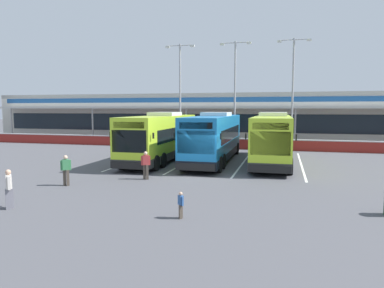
{
  "coord_description": "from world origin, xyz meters",
  "views": [
    {
      "loc": [
        4.99,
        -20.35,
        4.06
      ],
      "look_at": [
        -1.18,
        3.0,
        1.6
      ],
      "focal_mm": 32.54,
      "sensor_mm": 36.0,
      "label": 1
    }
  ],
  "objects_px": {
    "lamp_post_west": "(180,88)",
    "lamp_post_east": "(293,86)",
    "coach_bus_left_centre": "(214,138)",
    "pedestrian_child": "(181,204)",
    "coach_bus_leftmost": "(161,138)",
    "pedestrian_in_dark_coat": "(66,169)",
    "lamp_post_centre": "(235,87)",
    "coach_bus_centre": "(272,139)",
    "pedestrian_with_handbag": "(9,188)",
    "pedestrian_near_bin": "(146,164)"
  },
  "relations": [
    {
      "from": "pedestrian_in_dark_coat",
      "to": "coach_bus_centre",
      "type": "bearing_deg",
      "value": 46.36
    },
    {
      "from": "lamp_post_centre",
      "to": "lamp_post_east",
      "type": "relative_size",
      "value": 1.0
    },
    {
      "from": "pedestrian_with_handbag",
      "to": "lamp_post_west",
      "type": "height_order",
      "value": "lamp_post_west"
    },
    {
      "from": "coach_bus_left_centre",
      "to": "pedestrian_with_handbag",
      "type": "distance_m",
      "value": 15.75
    },
    {
      "from": "pedestrian_with_handbag",
      "to": "lamp_post_centre",
      "type": "xyz_separation_m",
      "value": [
        5.67,
        25.23,
        5.43
      ]
    },
    {
      "from": "coach_bus_leftmost",
      "to": "coach_bus_left_centre",
      "type": "bearing_deg",
      "value": 7.01
    },
    {
      "from": "lamp_post_west",
      "to": "coach_bus_centre",
      "type": "bearing_deg",
      "value": -44.81
    },
    {
      "from": "coach_bus_centre",
      "to": "pedestrian_in_dark_coat",
      "type": "distance_m",
      "value": 14.92
    },
    {
      "from": "coach_bus_leftmost",
      "to": "coach_bus_centre",
      "type": "xyz_separation_m",
      "value": [
        8.49,
        0.9,
        0.0
      ]
    },
    {
      "from": "pedestrian_with_handbag",
      "to": "lamp_post_east",
      "type": "relative_size",
      "value": 0.15
    },
    {
      "from": "pedestrian_with_handbag",
      "to": "coach_bus_centre",
      "type": "bearing_deg",
      "value": 56.69
    },
    {
      "from": "pedestrian_with_handbag",
      "to": "pedestrian_near_bin",
      "type": "bearing_deg",
      "value": 65.99
    },
    {
      "from": "coach_bus_leftmost",
      "to": "lamp_post_west",
      "type": "bearing_deg",
      "value": 99.1
    },
    {
      "from": "pedestrian_near_bin",
      "to": "lamp_post_west",
      "type": "bearing_deg",
      "value": 100.6
    },
    {
      "from": "pedestrian_in_dark_coat",
      "to": "lamp_post_east",
      "type": "xyz_separation_m",
      "value": [
        11.85,
        20.81,
        5.42
      ]
    },
    {
      "from": "coach_bus_leftmost",
      "to": "pedestrian_child",
      "type": "height_order",
      "value": "coach_bus_leftmost"
    },
    {
      "from": "coach_bus_centre",
      "to": "pedestrian_in_dark_coat",
      "type": "xyz_separation_m",
      "value": [
        -10.28,
        -10.78,
        -0.91
      ]
    },
    {
      "from": "pedestrian_near_bin",
      "to": "lamp_post_west",
      "type": "relative_size",
      "value": 0.15
    },
    {
      "from": "coach_bus_centre",
      "to": "pedestrian_child",
      "type": "distance_m",
      "value": 14.86
    },
    {
      "from": "coach_bus_centre",
      "to": "lamp_post_west",
      "type": "relative_size",
      "value": 1.11
    },
    {
      "from": "pedestrian_child",
      "to": "lamp_post_west",
      "type": "xyz_separation_m",
      "value": [
        -7.45,
        24.74,
        5.75
      ]
    },
    {
      "from": "coach_bus_centre",
      "to": "lamp_post_centre",
      "type": "height_order",
      "value": "lamp_post_centre"
    },
    {
      "from": "pedestrian_child",
      "to": "coach_bus_left_centre",
      "type": "bearing_deg",
      "value": 96.23
    },
    {
      "from": "lamp_post_centre",
      "to": "coach_bus_leftmost",
      "type": "bearing_deg",
      "value": -111.02
    },
    {
      "from": "pedestrian_near_bin",
      "to": "lamp_post_west",
      "type": "xyz_separation_m",
      "value": [
        -3.44,
        18.36,
        5.42
      ]
    },
    {
      "from": "lamp_post_west",
      "to": "lamp_post_centre",
      "type": "height_order",
      "value": "same"
    },
    {
      "from": "coach_bus_left_centre",
      "to": "pedestrian_in_dark_coat",
      "type": "bearing_deg",
      "value": -119.65
    },
    {
      "from": "coach_bus_left_centre",
      "to": "pedestrian_child",
      "type": "xyz_separation_m",
      "value": [
        1.54,
        -14.14,
        -1.24
      ]
    },
    {
      "from": "coach_bus_leftmost",
      "to": "coach_bus_left_centre",
      "type": "distance_m",
      "value": 4.16
    },
    {
      "from": "lamp_post_centre",
      "to": "lamp_post_east",
      "type": "height_order",
      "value": "same"
    },
    {
      "from": "coach_bus_leftmost",
      "to": "coach_bus_left_centre",
      "type": "xyz_separation_m",
      "value": [
        4.13,
        0.51,
        0.0
      ]
    },
    {
      "from": "lamp_post_centre",
      "to": "pedestrian_near_bin",
      "type": "bearing_deg",
      "value": -98.03
    },
    {
      "from": "pedestrian_child",
      "to": "pedestrian_with_handbag",
      "type": "bearing_deg",
      "value": -175.42
    },
    {
      "from": "lamp_post_centre",
      "to": "lamp_post_west",
      "type": "bearing_deg",
      "value": 179.33
    },
    {
      "from": "pedestrian_with_handbag",
      "to": "pedestrian_child",
      "type": "distance_m",
      "value": 7.13
    },
    {
      "from": "coach_bus_leftmost",
      "to": "pedestrian_near_bin",
      "type": "xyz_separation_m",
      "value": [
        1.66,
        -7.25,
        -0.91
      ]
    },
    {
      "from": "coach_bus_leftmost",
      "to": "pedestrian_in_dark_coat",
      "type": "xyz_separation_m",
      "value": [
        -1.78,
        -9.88,
        -0.91
      ]
    },
    {
      "from": "pedestrian_in_dark_coat",
      "to": "lamp_post_west",
      "type": "height_order",
      "value": "lamp_post_west"
    },
    {
      "from": "coach_bus_leftmost",
      "to": "lamp_post_centre",
      "type": "height_order",
      "value": "lamp_post_centre"
    },
    {
      "from": "coach_bus_left_centre",
      "to": "pedestrian_in_dark_coat",
      "type": "relative_size",
      "value": 7.52
    },
    {
      "from": "lamp_post_east",
      "to": "lamp_post_centre",
      "type": "bearing_deg",
      "value": 179.06
    },
    {
      "from": "pedestrian_near_bin",
      "to": "lamp_post_west",
      "type": "height_order",
      "value": "lamp_post_west"
    },
    {
      "from": "coach_bus_left_centre",
      "to": "pedestrian_child",
      "type": "height_order",
      "value": "coach_bus_left_centre"
    },
    {
      "from": "coach_bus_leftmost",
      "to": "coach_bus_left_centre",
      "type": "relative_size",
      "value": 1.0
    },
    {
      "from": "coach_bus_leftmost",
      "to": "pedestrian_in_dark_coat",
      "type": "distance_m",
      "value": 10.08
    },
    {
      "from": "pedestrian_in_dark_coat",
      "to": "pedestrian_child",
      "type": "height_order",
      "value": "pedestrian_in_dark_coat"
    },
    {
      "from": "pedestrian_with_handbag",
      "to": "pedestrian_near_bin",
      "type": "relative_size",
      "value": 1.0
    },
    {
      "from": "coach_bus_left_centre",
      "to": "pedestrian_with_handbag",
      "type": "bearing_deg",
      "value": -110.71
    },
    {
      "from": "lamp_post_west",
      "to": "lamp_post_east",
      "type": "relative_size",
      "value": 1.0
    },
    {
      "from": "pedestrian_in_dark_coat",
      "to": "lamp_post_centre",
      "type": "xyz_separation_m",
      "value": [
        6.02,
        20.91,
        5.42
      ]
    }
  ]
}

